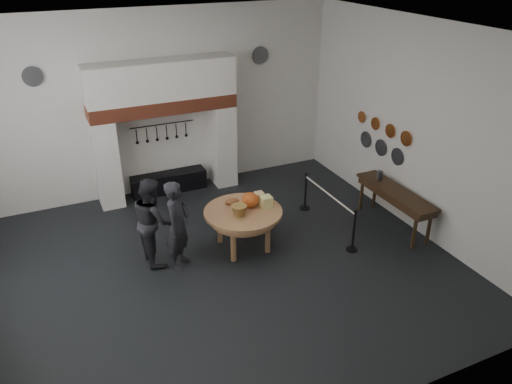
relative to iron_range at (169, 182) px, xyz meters
name	(u,v)px	position (x,y,z in m)	size (l,w,h in m)	color
floor	(221,267)	(0.00, -3.72, -0.25)	(9.00, 8.00, 0.02)	black
ceiling	(212,33)	(0.00, -3.72, 4.25)	(9.00, 8.00, 0.02)	silver
wall_back	(159,104)	(0.00, 0.28, 2.00)	(9.00, 0.02, 4.50)	silver
wall_front	(341,291)	(0.00, -7.72, 2.00)	(9.00, 0.02, 4.50)	silver
wall_right	(416,128)	(4.50, -3.72, 2.00)	(0.02, 8.00, 4.50)	silver
chimney_pier_left	(107,163)	(-1.48, -0.07, 0.82)	(0.55, 0.70, 2.15)	silver
chimney_pier_right	(222,144)	(1.48, -0.07, 0.82)	(0.55, 0.70, 2.15)	silver
hearth_brick_band	(163,105)	(0.00, -0.07, 2.06)	(3.50, 0.72, 0.32)	#9E442B
chimney_hood	(161,80)	(0.00, -0.07, 2.67)	(3.50, 0.70, 0.90)	silver
iron_range	(169,182)	(0.00, 0.00, 0.00)	(1.90, 0.45, 0.50)	black
utensil_rail	(162,124)	(0.00, 0.20, 1.50)	(0.02, 0.02, 1.60)	black
work_table	(243,212)	(0.70, -3.23, 0.59)	(1.61, 1.61, 0.07)	#B27654
pumpkin	(250,200)	(0.90, -3.13, 0.78)	(0.36, 0.36, 0.31)	#D35E1D
cheese_block_big	(266,202)	(1.20, -3.28, 0.74)	(0.22, 0.22, 0.24)	#E6E88A
cheese_block_small	(259,197)	(1.18, -2.98, 0.72)	(0.18, 0.18, 0.20)	#F2D190
wicker_basket	(239,211)	(0.55, -3.38, 0.73)	(0.32, 0.32, 0.22)	#A17E3B
bread_loaf	(232,201)	(0.60, -2.88, 0.69)	(0.31, 0.18, 0.13)	#986336
visitor_near	(178,225)	(-0.69, -3.31, 0.67)	(0.67, 0.44, 1.83)	black
visitor_far	(153,221)	(-1.09, -2.91, 0.65)	(0.87, 0.68, 1.80)	black
side_table	(396,192)	(4.10, -3.83, 0.62)	(0.55, 2.20, 0.06)	#372214
pewter_jug	(380,176)	(4.10, -3.23, 0.76)	(0.12, 0.12, 0.22)	#49494E
copper_pan_a	(406,139)	(4.46, -3.52, 1.70)	(0.34, 0.34, 0.03)	#C6662D
copper_pan_b	(390,131)	(4.46, -2.97, 1.70)	(0.32, 0.32, 0.03)	#C6662D
copper_pan_c	(375,124)	(4.46, -2.42, 1.70)	(0.30, 0.30, 0.03)	#C6662D
copper_pan_d	(362,117)	(4.46, -1.87, 1.70)	(0.28, 0.28, 0.03)	#C6662D
pewter_plate_left	(397,157)	(4.46, -3.32, 1.20)	(0.40, 0.40, 0.03)	#4C4C51
pewter_plate_mid	(381,148)	(4.46, -2.72, 1.20)	(0.40, 0.40, 0.03)	#4C4C51
pewter_plate_right	(366,139)	(4.46, -2.12, 1.20)	(0.40, 0.40, 0.03)	#4C4C51
pewter_plate_back_left	(33,77)	(-2.70, 0.24, 2.95)	(0.44, 0.44, 0.03)	#4C4C51
pewter_plate_back_right	(260,55)	(2.70, 0.24, 2.95)	(0.44, 0.44, 0.03)	#4C4C51
barrier_post_near	(354,232)	(2.72, -4.29, 0.20)	(0.05, 0.05, 0.90)	black
barrier_post_far	(306,192)	(2.72, -2.29, 0.20)	(0.05, 0.05, 0.90)	black
barrier_rope	(329,194)	(2.72, -3.29, 0.60)	(0.04, 0.04, 2.00)	silver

